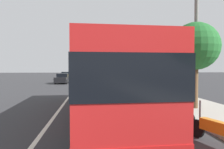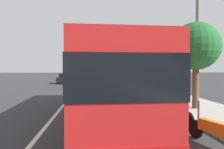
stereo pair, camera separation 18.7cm
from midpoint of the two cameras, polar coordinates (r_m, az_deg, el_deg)
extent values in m
cube|color=#9E998E|center=(13.07, 21.42, -8.20)|extent=(110.00, 3.60, 0.14)
cube|color=silver|center=(11.80, -14.61, -9.52)|extent=(110.00, 0.16, 0.01)
cube|color=red|center=(10.47, -2.67, -1.23)|extent=(12.43, 3.02, 2.81)
cube|color=black|center=(10.46, -2.68, 0.65)|extent=(12.47, 3.06, 1.02)
cube|color=red|center=(10.59, -2.66, -7.49)|extent=(12.46, 3.05, 0.16)
cylinder|color=black|center=(14.47, -8.80, -5.42)|extent=(1.01, 0.34, 1.00)
cylinder|color=black|center=(14.63, 0.57, -5.33)|extent=(1.01, 0.34, 1.00)
cylinder|color=black|center=(6.71, -9.91, -13.81)|extent=(1.01, 0.34, 1.00)
cylinder|color=black|center=(7.04, 10.32, -13.07)|extent=(1.01, 0.34, 1.00)
cylinder|color=black|center=(7.78, 20.92, -13.24)|extent=(0.59, 0.26, 0.60)
cube|color=orange|center=(7.15, 25.97, -12.57)|extent=(1.32, 0.63, 0.35)
cylinder|color=#4C4C51|center=(7.56, 21.67, -9.03)|extent=(0.06, 0.06, 0.70)
cylinder|color=black|center=(10.14, 11.34, -9.55)|extent=(0.61, 0.34, 0.63)
cylinder|color=black|center=(8.95, 18.94, -11.14)|extent=(0.61, 0.34, 0.63)
cube|color=#1947A5|center=(9.48, 14.91, -8.84)|extent=(1.29, 0.76, 0.38)
cylinder|color=#4C4C51|center=(9.95, 11.87, -6.28)|extent=(0.06, 0.06, 0.70)
cube|color=#2D7238|center=(42.88, -12.13, -0.60)|extent=(4.21, 1.86, 0.82)
cube|color=black|center=(42.81, -12.15, 0.32)|extent=(1.91, 1.69, 0.56)
cylinder|color=black|center=(41.43, -11.24, -1.05)|extent=(0.64, 0.23, 0.64)
cylinder|color=black|center=(41.64, -13.49, -1.05)|extent=(0.64, 0.23, 0.64)
cylinder|color=black|center=(44.17, -10.85, -0.88)|extent=(0.64, 0.23, 0.64)
cylinder|color=black|center=(44.37, -12.96, -0.88)|extent=(0.64, 0.23, 0.64)
cube|color=black|center=(32.95, -13.08, -1.32)|extent=(4.39, 2.02, 0.80)
cube|color=black|center=(33.10, -13.02, -0.16)|extent=(2.03, 1.72, 0.52)
cylinder|color=black|center=(31.43, -12.18, -1.93)|extent=(0.65, 0.26, 0.64)
cylinder|color=black|center=(31.75, -14.96, -1.91)|extent=(0.65, 0.26, 0.64)
cylinder|color=black|center=(34.20, -11.32, -1.63)|extent=(0.65, 0.26, 0.64)
cylinder|color=black|center=(34.50, -13.89, -1.62)|extent=(0.65, 0.26, 0.64)
cube|color=#2D7238|center=(28.71, -4.44, -1.79)|extent=(4.62, 1.92, 0.73)
cube|color=black|center=(28.43, -4.44, -0.59)|extent=(2.29, 1.70, 0.49)
cylinder|color=black|center=(30.24, -5.95, -2.04)|extent=(0.65, 0.24, 0.64)
cylinder|color=black|center=(30.23, -2.88, -2.03)|extent=(0.65, 0.24, 0.64)
cylinder|color=black|center=(27.24, -6.16, -2.45)|extent=(0.65, 0.24, 0.64)
cylinder|color=black|center=(27.23, -2.75, -2.45)|extent=(0.65, 0.24, 0.64)
cube|color=gold|center=(51.64, -5.19, -0.25)|extent=(4.28, 2.07, 0.70)
cube|color=black|center=(51.50, -5.20, 0.42)|extent=(2.26, 1.79, 0.52)
cylinder|color=black|center=(53.08, -5.97, -0.43)|extent=(0.65, 0.26, 0.64)
cylinder|color=black|center=(52.98, -4.22, -0.43)|extent=(0.65, 0.26, 0.64)
cylinder|color=black|center=(50.34, -6.20, -0.55)|extent=(0.65, 0.26, 0.64)
cylinder|color=black|center=(50.24, -4.36, -0.55)|extent=(0.65, 0.26, 0.64)
cylinder|color=brown|center=(12.41, 20.72, -2.74)|extent=(0.34, 0.34, 2.71)
sphere|color=#1E5B26|center=(12.43, 20.82, 7.06)|extent=(2.56, 2.56, 2.56)
cylinder|color=slate|center=(14.46, 21.06, 6.02)|extent=(0.24, 0.24, 6.82)
camera|label=1|loc=(0.09, -90.49, -0.01)|focal=34.45mm
camera|label=2|loc=(0.09, 89.51, 0.01)|focal=34.45mm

